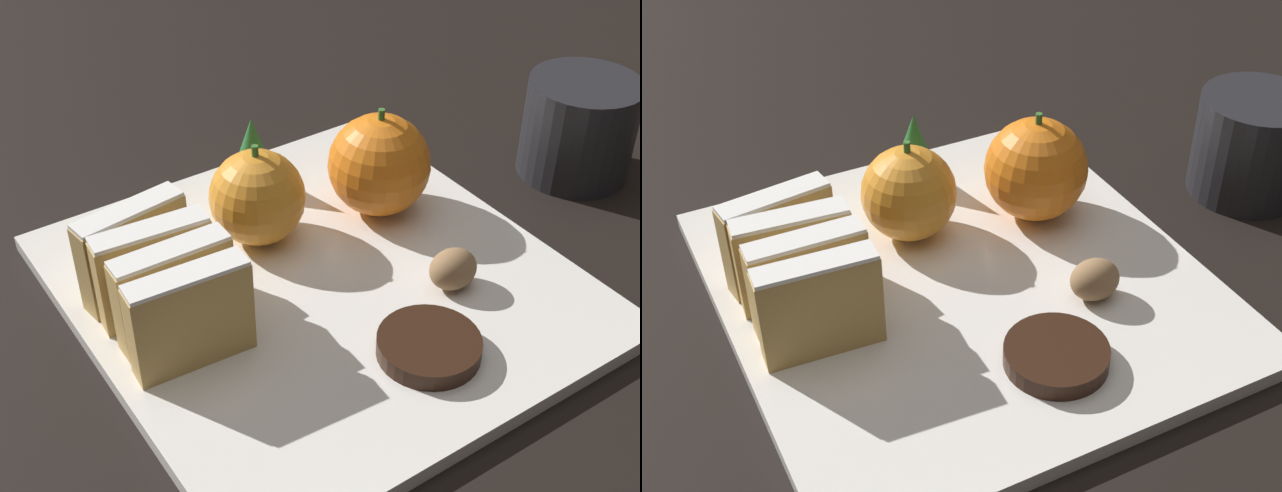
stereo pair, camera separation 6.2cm
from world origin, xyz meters
The scene contains 12 objects.
ground_plane centered at (0.00, 0.00, 0.00)m, with size 6.00×6.00×0.00m, color black.
serving_platter centered at (0.00, 0.00, 0.01)m, with size 0.33×0.35×0.01m.
stollen_slice_front centered at (-0.11, -0.02, 0.05)m, with size 0.08×0.02×0.07m.
stollen_slice_second centered at (-0.11, 0.01, 0.05)m, with size 0.08×0.02×0.07m.
stollen_slice_third centered at (-0.11, 0.03, 0.05)m, with size 0.08×0.03×0.07m.
stollen_slice_fourth centered at (-0.11, 0.06, 0.05)m, with size 0.08×0.03×0.07m.
orange_near centered at (0.09, 0.05, 0.05)m, with size 0.08×0.08×0.09m.
orange_far centered at (-0.01, 0.07, 0.05)m, with size 0.07×0.07×0.08m.
walnut centered at (0.07, -0.06, 0.03)m, with size 0.04×0.03×0.03m.
chocolate_cookie centered at (0.02, -0.10, 0.02)m, with size 0.07×0.07×0.01m.
evergreen_sprig centered at (0.02, 0.13, 0.04)m, with size 0.04×0.04×0.06m.
coffee_mug centered at (0.27, 0.01, 0.04)m, with size 0.12×0.09×0.09m.
Camera 1 is at (-0.28, -0.41, 0.42)m, focal length 50.00 mm.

